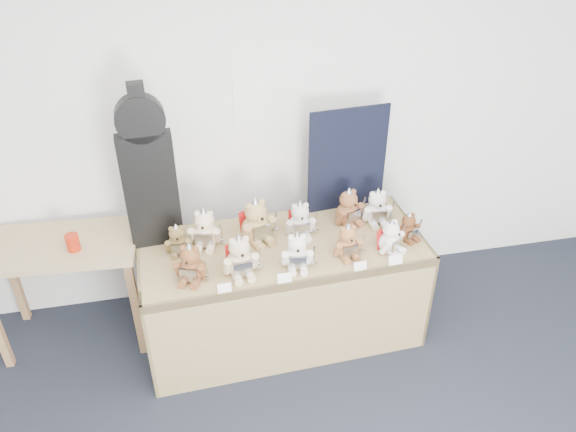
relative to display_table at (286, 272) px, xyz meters
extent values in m
plane|color=white|center=(-0.15, 0.68, 0.75)|extent=(6.00, 0.00, 6.00)
cube|color=white|center=(-0.10, 0.67, 0.91)|extent=(0.21, 0.00, 0.30)
cube|color=olive|center=(0.00, 0.08, 0.13)|extent=(1.87, 0.84, 0.06)
cube|color=olive|center=(0.01, -0.30, -0.22)|extent=(1.84, 0.09, 0.77)
cube|color=olive|center=(-0.91, 0.04, -0.22)|extent=(0.05, 0.77, 0.77)
cube|color=olive|center=(0.91, 0.11, -0.22)|extent=(0.05, 0.77, 0.77)
cube|color=tan|center=(-1.41, 0.34, 0.18)|extent=(0.99, 0.59, 0.04)
cube|color=#8B5E3B|center=(-1.83, 0.60, -0.22)|extent=(0.05, 0.05, 0.76)
cube|color=#8B5E3B|center=(-0.98, 0.09, -0.22)|extent=(0.05, 0.05, 0.76)
cube|color=#8B5E3B|center=(-0.95, 0.54, -0.22)|extent=(0.05, 0.05, 0.76)
cube|color=black|center=(-0.78, 0.28, 0.55)|extent=(0.33, 0.12, 0.76)
cylinder|color=black|center=(-0.78, 0.28, 1.02)|extent=(0.29, 0.11, 0.29)
cube|color=black|center=(-0.78, 0.28, 1.14)|extent=(0.10, 0.09, 0.19)
cube|color=black|center=(0.52, 0.44, 0.54)|extent=(0.56, 0.07, 0.75)
cylinder|color=#B8220C|center=(-1.30, 0.25, 0.25)|extent=(0.08, 0.08, 0.11)
ellipsoid|color=brown|center=(-0.59, -0.14, 0.23)|extent=(0.20, 0.18, 0.16)
sphere|color=brown|center=(-0.59, -0.14, 0.34)|extent=(0.12, 0.12, 0.12)
cylinder|color=brown|center=(-0.61, -0.19, 0.33)|extent=(0.06, 0.04, 0.05)
sphere|color=black|center=(-0.62, -0.21, 0.33)|extent=(0.02, 0.02, 0.02)
sphere|color=brown|center=(-0.63, -0.13, 0.38)|extent=(0.04, 0.04, 0.04)
sphere|color=brown|center=(-0.56, -0.16, 0.38)|extent=(0.04, 0.04, 0.04)
cylinder|color=brown|center=(-0.67, -0.14, 0.24)|extent=(0.07, 0.10, 0.12)
cylinder|color=brown|center=(-0.53, -0.19, 0.24)|extent=(0.07, 0.10, 0.12)
cylinder|color=brown|center=(-0.65, -0.18, 0.19)|extent=(0.08, 0.11, 0.05)
cylinder|color=brown|center=(-0.58, -0.21, 0.19)|extent=(0.08, 0.11, 0.05)
cube|color=silver|center=(-0.62, -0.20, 0.24)|extent=(0.10, 0.05, 0.09)
cone|color=silver|center=(-0.59, -0.14, 0.39)|extent=(0.10, 0.10, 0.08)
cube|color=silver|center=(-0.51, -0.21, 0.26)|extent=(0.03, 0.04, 0.17)
cube|color=silver|center=(-0.51, -0.21, 0.20)|extent=(0.05, 0.02, 0.01)
ellipsoid|color=beige|center=(-0.31, -0.15, 0.24)|extent=(0.19, 0.17, 0.17)
sphere|color=beige|center=(-0.31, -0.15, 0.35)|extent=(0.13, 0.13, 0.13)
cylinder|color=beige|center=(-0.30, -0.20, 0.35)|extent=(0.06, 0.04, 0.05)
sphere|color=black|center=(-0.30, -0.22, 0.35)|extent=(0.02, 0.02, 0.02)
sphere|color=beige|center=(-0.35, -0.16, 0.40)|extent=(0.04, 0.04, 0.04)
sphere|color=beige|center=(-0.27, -0.15, 0.40)|extent=(0.04, 0.04, 0.04)
cylinder|color=beige|center=(-0.39, -0.18, 0.25)|extent=(0.06, 0.10, 0.13)
cylinder|color=beige|center=(-0.22, -0.16, 0.25)|extent=(0.06, 0.10, 0.13)
cylinder|color=beige|center=(-0.34, -0.22, 0.19)|extent=(0.07, 0.12, 0.05)
cylinder|color=beige|center=(-0.26, -0.21, 0.19)|extent=(0.07, 0.12, 0.05)
cube|color=silver|center=(-0.30, -0.22, 0.24)|extent=(0.11, 0.03, 0.10)
cone|color=silver|center=(-0.31, -0.15, 0.41)|extent=(0.11, 0.11, 0.08)
cube|color=silver|center=(-0.20, -0.17, 0.27)|extent=(0.02, 0.04, 0.18)
cube|color=silver|center=(-0.20, -0.17, 0.20)|extent=(0.05, 0.01, 0.01)
cube|color=#A81313|center=(-0.32, -0.09, 0.25)|extent=(0.14, 0.05, 0.16)
ellipsoid|color=white|center=(0.04, -0.16, 0.23)|extent=(0.17, 0.15, 0.16)
sphere|color=white|center=(0.04, -0.16, 0.34)|extent=(0.12, 0.12, 0.12)
cylinder|color=white|center=(0.03, -0.20, 0.33)|extent=(0.05, 0.03, 0.05)
sphere|color=black|center=(0.03, -0.22, 0.33)|extent=(0.02, 0.02, 0.02)
sphere|color=white|center=(0.00, -0.15, 0.38)|extent=(0.04, 0.04, 0.04)
sphere|color=white|center=(0.07, -0.16, 0.38)|extent=(0.04, 0.04, 0.04)
cylinder|color=white|center=(-0.04, -0.17, 0.24)|extent=(0.05, 0.09, 0.12)
cylinder|color=white|center=(0.11, -0.18, 0.24)|extent=(0.05, 0.09, 0.12)
cylinder|color=white|center=(0.00, -0.21, 0.19)|extent=(0.06, 0.11, 0.05)
cylinder|color=white|center=(0.07, -0.22, 0.19)|extent=(0.06, 0.11, 0.05)
cube|color=silver|center=(0.03, -0.22, 0.23)|extent=(0.10, 0.03, 0.09)
cone|color=silver|center=(0.04, -0.16, 0.38)|extent=(0.10, 0.10, 0.07)
cube|color=silver|center=(0.13, -0.20, 0.26)|extent=(0.02, 0.04, 0.16)
cube|color=silver|center=(0.13, -0.20, 0.20)|extent=(0.05, 0.01, 0.01)
ellipsoid|color=#9B623B|center=(0.37, -0.11, 0.23)|extent=(0.16, 0.14, 0.15)
sphere|color=#9B623B|center=(0.37, -0.11, 0.32)|extent=(0.11, 0.11, 0.11)
cylinder|color=#9B623B|center=(0.37, -0.16, 0.31)|extent=(0.05, 0.03, 0.04)
sphere|color=black|center=(0.37, -0.17, 0.31)|extent=(0.02, 0.02, 0.02)
sphere|color=#9B623B|center=(0.33, -0.12, 0.36)|extent=(0.03, 0.03, 0.03)
sphere|color=#9B623B|center=(0.40, -0.11, 0.36)|extent=(0.03, 0.03, 0.03)
cylinder|color=#9B623B|center=(0.30, -0.14, 0.23)|extent=(0.05, 0.08, 0.11)
cylinder|color=#9B623B|center=(0.44, -0.12, 0.23)|extent=(0.05, 0.08, 0.11)
cylinder|color=#9B623B|center=(0.34, -0.17, 0.18)|extent=(0.05, 0.10, 0.04)
cylinder|color=#9B623B|center=(0.41, -0.16, 0.18)|extent=(0.05, 0.10, 0.04)
cube|color=silver|center=(0.37, -0.17, 0.23)|extent=(0.10, 0.03, 0.08)
cone|color=silver|center=(0.37, -0.11, 0.37)|extent=(0.09, 0.09, 0.07)
cube|color=silver|center=(0.46, -0.13, 0.25)|extent=(0.02, 0.04, 0.15)
cube|color=silver|center=(0.46, -0.13, 0.20)|extent=(0.04, 0.01, 0.01)
ellipsoid|color=white|center=(0.65, -0.12, 0.23)|extent=(0.19, 0.18, 0.15)
sphere|color=white|center=(0.65, -0.12, 0.32)|extent=(0.11, 0.11, 0.11)
cylinder|color=white|center=(0.67, -0.16, 0.31)|extent=(0.05, 0.05, 0.04)
sphere|color=black|center=(0.68, -0.17, 0.31)|extent=(0.02, 0.02, 0.02)
sphere|color=white|center=(0.62, -0.14, 0.36)|extent=(0.03, 0.03, 0.03)
sphere|color=white|center=(0.67, -0.10, 0.36)|extent=(0.03, 0.03, 0.03)
cylinder|color=white|center=(0.60, -0.18, 0.23)|extent=(0.08, 0.09, 0.11)
cylinder|color=white|center=(0.71, -0.10, 0.23)|extent=(0.08, 0.09, 0.11)
cylinder|color=white|center=(0.65, -0.18, 0.18)|extent=(0.09, 0.10, 0.04)
cylinder|color=white|center=(0.70, -0.14, 0.18)|extent=(0.09, 0.10, 0.04)
cube|color=silver|center=(0.68, -0.17, 0.23)|extent=(0.09, 0.07, 0.08)
cone|color=silver|center=(0.65, -0.12, 0.37)|extent=(0.09, 0.09, 0.07)
cube|color=silver|center=(0.74, -0.09, 0.25)|extent=(0.03, 0.04, 0.15)
cube|color=silver|center=(0.74, -0.09, 0.20)|extent=(0.04, 0.03, 0.01)
cube|color=#A81313|center=(0.61, -0.08, 0.24)|extent=(0.11, 0.09, 0.13)
ellipsoid|color=brown|center=(0.81, -0.02, 0.22)|extent=(0.15, 0.14, 0.12)
sphere|color=brown|center=(0.81, -0.02, 0.30)|extent=(0.09, 0.09, 0.09)
cylinder|color=brown|center=(0.82, -0.06, 0.29)|extent=(0.04, 0.03, 0.04)
sphere|color=black|center=(0.82, -0.07, 0.29)|extent=(0.01, 0.01, 0.01)
sphere|color=brown|center=(0.78, -0.03, 0.34)|extent=(0.03, 0.03, 0.03)
sphere|color=brown|center=(0.83, -0.01, 0.34)|extent=(0.03, 0.03, 0.03)
cylinder|color=brown|center=(0.76, -0.06, 0.22)|extent=(0.06, 0.08, 0.09)
cylinder|color=brown|center=(0.87, -0.01, 0.22)|extent=(0.06, 0.08, 0.09)
cylinder|color=brown|center=(0.80, -0.07, 0.18)|extent=(0.06, 0.09, 0.04)
cylinder|color=brown|center=(0.85, -0.05, 0.18)|extent=(0.06, 0.09, 0.04)
cube|color=silver|center=(0.82, -0.06, 0.22)|extent=(0.08, 0.04, 0.07)
cone|color=silver|center=(0.81, -0.02, 0.34)|extent=(0.08, 0.08, 0.06)
cube|color=silver|center=(0.89, -0.01, 0.24)|extent=(0.02, 0.03, 0.13)
cube|color=silver|center=(0.89, -0.01, 0.19)|extent=(0.04, 0.02, 0.01)
ellipsoid|color=beige|center=(-0.48, 0.18, 0.24)|extent=(0.20, 0.18, 0.17)
sphere|color=beige|center=(-0.48, 0.18, 0.35)|extent=(0.12, 0.12, 0.12)
cylinder|color=beige|center=(-0.50, 0.13, 0.34)|extent=(0.06, 0.04, 0.05)
sphere|color=black|center=(-0.50, 0.11, 0.34)|extent=(0.02, 0.02, 0.02)
sphere|color=beige|center=(-0.52, 0.19, 0.40)|extent=(0.04, 0.04, 0.04)
sphere|color=beige|center=(-0.45, 0.17, 0.40)|extent=(0.04, 0.04, 0.04)
cylinder|color=beige|center=(-0.57, 0.18, 0.24)|extent=(0.07, 0.10, 0.13)
cylinder|color=beige|center=(-0.41, 0.14, 0.24)|extent=(0.07, 0.10, 0.13)
cylinder|color=beige|center=(-0.54, 0.13, 0.19)|extent=(0.08, 0.12, 0.05)
cylinder|color=beige|center=(-0.46, 0.12, 0.19)|extent=(0.08, 0.12, 0.05)
cube|color=silver|center=(-0.50, 0.12, 0.24)|extent=(0.11, 0.04, 0.09)
cone|color=silver|center=(-0.48, 0.18, 0.40)|extent=(0.11, 0.11, 0.08)
cube|color=silver|center=(-0.39, 0.13, 0.27)|extent=(0.02, 0.04, 0.18)
cube|color=silver|center=(-0.39, 0.13, 0.20)|extent=(0.05, 0.02, 0.01)
ellipsoid|color=tan|center=(-0.16, 0.17, 0.25)|extent=(0.24, 0.22, 0.19)
sphere|color=tan|center=(-0.16, 0.17, 0.38)|extent=(0.14, 0.14, 0.14)
cylinder|color=tan|center=(-0.14, 0.12, 0.36)|extent=(0.07, 0.05, 0.06)
sphere|color=black|center=(-0.13, 0.10, 0.36)|extent=(0.02, 0.02, 0.02)
sphere|color=tan|center=(-0.20, 0.16, 0.43)|extent=(0.05, 0.05, 0.05)
sphere|color=tan|center=(-0.12, 0.19, 0.43)|extent=(0.05, 0.05, 0.05)
cylinder|color=tan|center=(-0.24, 0.12, 0.26)|extent=(0.09, 0.12, 0.15)
cylinder|color=tan|center=(-0.06, 0.19, 0.26)|extent=(0.09, 0.12, 0.15)
cylinder|color=tan|center=(-0.17, 0.10, 0.19)|extent=(0.10, 0.14, 0.06)
cylinder|color=tan|center=(-0.09, 0.13, 0.19)|extent=(0.10, 0.14, 0.06)
cube|color=silver|center=(-0.13, 0.10, 0.25)|extent=(0.12, 0.07, 0.11)
cone|color=silver|center=(-0.16, 0.17, 0.44)|extent=(0.12, 0.12, 0.09)
cube|color=silver|center=(-0.03, 0.18, 0.28)|extent=(0.03, 0.05, 0.20)
cube|color=silver|center=(-0.03, 0.18, 0.21)|extent=(0.06, 0.03, 0.01)
cube|color=#A81313|center=(-0.19, 0.24, 0.26)|extent=(0.16, 0.09, 0.17)
ellipsoid|color=beige|center=(0.13, 0.17, 0.23)|extent=(0.16, 0.14, 0.16)
sphere|color=beige|center=(0.13, 0.17, 0.34)|extent=(0.12, 0.12, 0.12)
cylinder|color=beige|center=(0.13, 0.12, 0.33)|extent=(0.05, 0.03, 0.05)
sphere|color=black|center=(0.13, 0.10, 0.33)|extent=(0.02, 0.02, 0.02)
sphere|color=beige|center=(0.09, 0.17, 0.38)|extent=(0.04, 0.04, 0.04)
sphere|color=beige|center=(0.17, 0.17, 0.38)|extent=(0.04, 0.04, 0.04)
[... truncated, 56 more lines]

